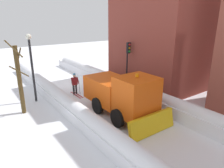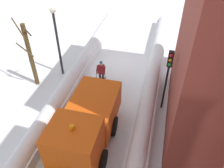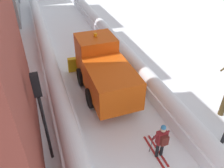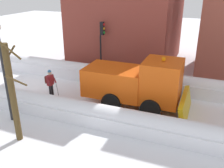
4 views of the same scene
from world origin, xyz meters
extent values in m
plane|color=white|center=(0.00, 10.00, 0.00)|extent=(80.00, 80.00, 0.00)
cube|color=white|center=(-2.66, 10.00, 0.41)|extent=(1.10, 36.00, 0.81)
cylinder|color=white|center=(-2.66, 10.00, 0.81)|extent=(0.90, 34.20, 0.90)
cube|color=white|center=(2.66, 10.00, 0.34)|extent=(1.10, 36.00, 0.69)
cylinder|color=white|center=(2.66, 10.00, 0.69)|extent=(0.90, 34.20, 0.90)
cube|color=#DB510F|center=(0.03, 6.82, 1.40)|extent=(2.30, 3.40, 1.60)
cube|color=#DB510F|center=(0.03, 9.52, 1.75)|extent=(2.20, 2.00, 2.30)
cube|color=black|center=(0.03, 10.48, 2.26)|extent=(1.85, 0.06, 1.01)
cube|color=gold|center=(0.03, 10.87, 0.55)|extent=(3.20, 0.46, 1.13)
cylinder|color=orange|center=(0.03, 9.52, 3.02)|extent=(0.20, 0.20, 0.18)
cylinder|color=black|center=(-1.12, 9.22, 0.55)|extent=(0.25, 1.10, 1.10)
cylinder|color=black|center=(1.18, 9.22, 0.55)|extent=(0.25, 1.10, 1.10)
cylinder|color=black|center=(-1.12, 7.02, 0.55)|extent=(0.25, 1.10, 1.10)
cylinder|color=black|center=(1.18, 7.02, 0.55)|extent=(0.25, 1.10, 1.10)
cylinder|color=black|center=(0.68, 2.84, 0.41)|extent=(0.14, 0.14, 0.82)
cylinder|color=black|center=(0.90, 2.84, 0.41)|extent=(0.14, 0.14, 0.82)
cube|color=maroon|center=(0.79, 2.84, 1.13)|extent=(0.42, 0.26, 0.62)
cube|color=#591E19|center=(0.79, 2.63, 1.16)|extent=(0.32, 0.16, 0.44)
sphere|color=tan|center=(0.79, 2.84, 1.60)|extent=(0.24, 0.24, 0.24)
sphere|color=teal|center=(0.79, 2.84, 1.70)|extent=(0.22, 0.22, 0.22)
cylinder|color=maroon|center=(0.53, 2.94, 1.16)|extent=(0.09, 0.33, 0.56)
cylinder|color=maroon|center=(1.05, 2.94, 1.16)|extent=(0.09, 0.33, 0.56)
cube|color=maroon|center=(0.68, 3.09, 0.01)|extent=(0.09, 1.80, 0.03)
cube|color=maroon|center=(0.90, 3.09, 0.01)|extent=(0.09, 1.80, 0.03)
cylinder|color=#262628|center=(0.49, 3.06, 0.60)|extent=(0.02, 0.19, 1.19)
cylinder|color=#262628|center=(1.09, 3.06, 0.60)|extent=(0.02, 0.19, 1.19)
cylinder|color=black|center=(-3.54, 4.32, 1.62)|extent=(0.12, 0.12, 3.24)
cube|color=black|center=(-3.54, 4.46, 3.69)|extent=(0.28, 0.24, 0.90)
sphere|color=red|center=(-3.54, 4.59, 3.97)|extent=(0.18, 0.18, 0.18)
sphere|color=gold|center=(-3.54, 4.59, 3.69)|extent=(0.18, 0.18, 0.18)
sphere|color=green|center=(-3.54, 4.59, 3.41)|extent=(0.18, 0.18, 0.18)
cylinder|color=black|center=(3.91, 2.50, 2.33)|extent=(0.16, 0.16, 4.67)
cylinder|color=#4E3C1E|center=(5.17, 4.06, 2.25)|extent=(0.28, 0.28, 4.50)
cylinder|color=#4E3C1E|center=(5.18, 4.42, 2.95)|extent=(1.09, 0.12, 0.86)
cylinder|color=#4E3C1E|center=(5.29, 4.35, 4.33)|extent=(0.89, 0.45, 1.11)
cylinder|color=#4E3C1E|center=(4.95, 4.01, 3.97)|extent=(0.19, 0.69, 0.86)
camera|label=1|loc=(7.65, 17.74, 6.12)|focal=32.88mm
camera|label=2|loc=(-3.06, 15.10, 10.29)|focal=37.00mm
camera|label=3|loc=(-3.24, -2.42, 8.19)|focal=36.52mm
camera|label=4|loc=(12.60, 11.60, 6.76)|focal=39.91mm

